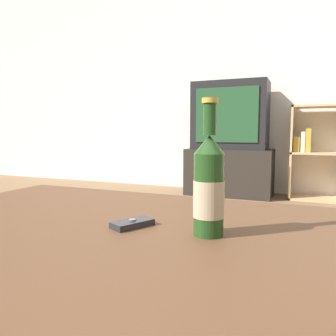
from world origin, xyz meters
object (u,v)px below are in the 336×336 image
tv_stand (229,172)px  television (230,116)px  cell_phone (132,224)px  beer_bottle (209,186)px  bookshelf (314,151)px

tv_stand → television: television is taller
cell_phone → beer_bottle: bearing=29.3°
bookshelf → cell_phone: size_ratio=8.60×
television → bookshelf: (0.79, 0.08, -0.34)m
cell_phone → bookshelf: bearing=107.8°
bookshelf → cell_phone: bookshelf is taller
tv_stand → beer_bottle: (0.53, -2.72, 0.30)m
bookshelf → television: bearing=-174.6°
bookshelf → beer_bottle: 2.80m
tv_stand → television: bearing=-90.0°
beer_bottle → cell_phone: size_ratio=2.65×
television → cell_phone: size_ratio=7.05×
tv_stand → bookshelf: 0.83m
beer_bottle → cell_phone: 0.20m
television → bookshelf: bearing=5.4°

